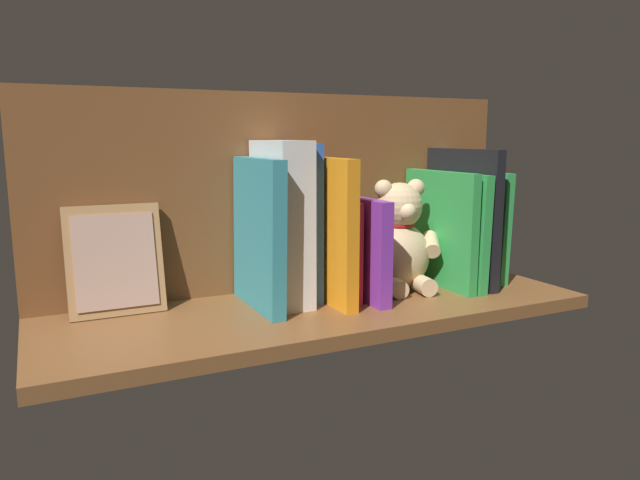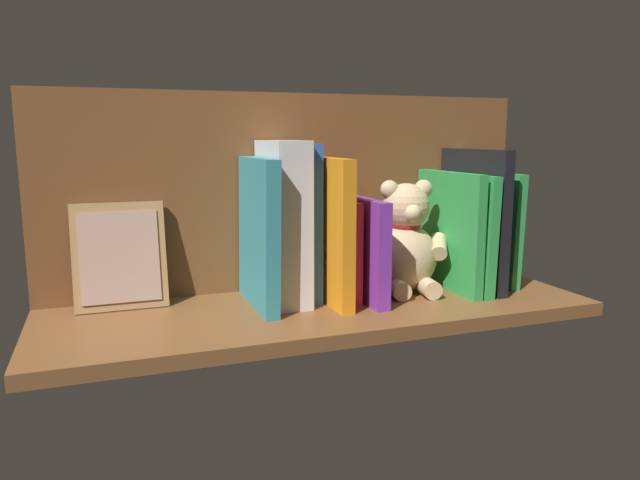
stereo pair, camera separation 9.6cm
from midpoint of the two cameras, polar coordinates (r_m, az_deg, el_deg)
ground_plane at (r=98.68cm, az=2.80°, el=-6.82°), size 89.17×30.94×2.20cm
shelf_back_panel at (r=107.26cm, az=0.13°, el=4.62°), size 89.17×1.50×34.80cm
book_0 at (r=117.78cm, az=18.44°, el=1.13°), size 2.39×16.32×20.75cm
book_1 at (r=116.59cm, az=17.13°, el=2.15°), size 2.70×14.33×24.89cm
book_2 at (r=112.76cm, az=16.85°, el=1.96°), size 1.90×19.79×25.06cm
book_3 at (r=111.46cm, az=15.77°, el=0.82°), size 2.23×20.03×20.82cm
book_4 at (r=110.08cm, az=14.71°, el=0.85°), size 1.71×19.86×21.12cm
teddy_bear at (r=106.59cm, az=10.81°, el=-0.29°), size 15.89×13.93×19.83cm
book_5 at (r=101.53cm, az=6.52°, el=-0.75°), size 2.25×19.85×17.22cm
book_6 at (r=102.17cm, az=4.50°, el=-0.78°), size 2.24×15.64×16.77cm
book_7 at (r=98.65cm, az=3.43°, el=0.96°), size 2.20×19.48×23.92cm
book_8 at (r=100.41cm, az=1.34°, el=1.78°), size 1.62×13.09×26.18cm
dictionary_thick_white at (r=97.88cm, az=-0.77°, el=1.72°), size 5.52×15.07×26.68cm
book_9 at (r=95.25cm, az=-3.09°, el=0.66°), size 2.73×18.26×24.02cm
picture_frame_leaning at (r=98.29cm, az=-16.07°, el=-1.55°), size 14.35×4.91×17.08cm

